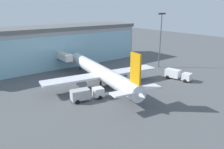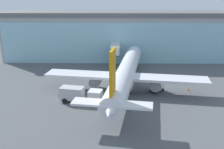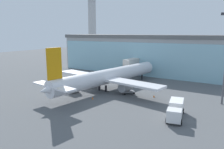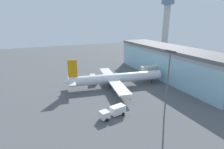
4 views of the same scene
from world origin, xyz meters
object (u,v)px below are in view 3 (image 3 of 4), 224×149
fuel_truck (176,109)px  baggage_cart (128,92)px  safety_cone_nose (93,98)px  safety_cone_wingtip (154,96)px  control_tower (92,15)px  airplane (108,76)px  jet_bridge (134,62)px  catering_truck (67,85)px

fuel_truck → baggage_cart: fuel_truck is taller
safety_cone_nose → safety_cone_wingtip: bearing=37.8°
control_tower → safety_cone_nose: (58.73, -79.17, -24.39)m
baggage_cart → fuel_truck: bearing=100.5°
safety_cone_nose → safety_cone_wingtip: same height
control_tower → fuel_truck: size_ratio=5.33×
airplane → fuel_truck: airplane is taller
jet_bridge → airplane: (1.97, -18.82, -1.19)m
catering_truck → safety_cone_wingtip: (20.47, 5.82, -1.19)m
catering_truck → jet_bridge: bearing=86.9°
airplane → safety_cone_wingtip: 12.62m
airplane → catering_truck: airplane is taller
safety_cone_nose → fuel_truck: bearing=-2.8°
safety_cone_nose → safety_cone_wingtip: 13.52m
jet_bridge → control_tower: control_tower is taller
fuel_truck → safety_cone_nose: fuel_truck is taller
control_tower → catering_truck: 93.91m
airplane → safety_cone_nose: bearing=-160.9°
jet_bridge → baggage_cart: 21.58m
airplane → catering_truck: bearing=135.9°
fuel_truck → jet_bridge: bearing=-153.6°
catering_truck → fuel_truck: (27.76, -3.34, 0.00)m
fuel_truck → baggage_cart: (-13.46, 8.74, -0.97)m
fuel_truck → baggage_cart: bearing=-133.7°
safety_cone_nose → jet_bridge: bearing=97.3°
baggage_cart → safety_cone_nose: baggage_cart is taller
fuel_truck → safety_cone_wingtip: (-7.29, 9.16, -1.19)m
control_tower → catering_truck: size_ratio=5.33×
airplane → safety_cone_wingtip: size_ratio=71.05×
control_tower → baggage_cart: (63.25, -71.31, -24.16)m
airplane → baggage_cart: 6.74m
safety_cone_wingtip → jet_bridge: bearing=126.5°
baggage_cart → safety_cone_nose: 9.07m
control_tower → catering_truck: bearing=-57.5°
jet_bridge → safety_cone_nose: jet_bridge is taller
baggage_cart → safety_cone_wingtip: size_ratio=5.69×
control_tower → baggage_cart: 98.33m
jet_bridge → fuel_truck: bearing=-141.3°
baggage_cart → control_tower: bearing=-94.9°
baggage_cart → safety_cone_wingtip: bearing=137.4°
baggage_cart → safety_cone_nose: bearing=13.7°
jet_bridge → safety_cone_wingtip: 24.26m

